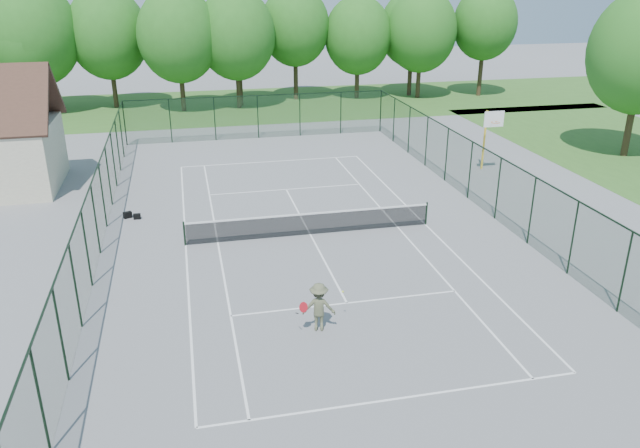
{
  "coord_description": "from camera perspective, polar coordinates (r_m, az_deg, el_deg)",
  "views": [
    {
      "loc": [
        -5.18,
        -25.2,
        10.93
      ],
      "look_at": [
        0.0,
        -2.0,
        1.3
      ],
      "focal_mm": 35.0,
      "sensor_mm": 36.0,
      "label": 1
    }
  ],
  "objects": [
    {
      "name": "fence_enclosure",
      "position": [
        27.38,
        -0.91,
        2.04
      ],
      "size": [
        18.05,
        36.05,
        3.02
      ],
      "color": "#1B3E23",
      "rests_on": "ground"
    },
    {
      "name": "ground",
      "position": [
        27.95,
        -0.89,
        -0.97
      ],
      "size": [
        140.0,
        140.0,
        0.0
      ],
      "primitive_type": "plane",
      "color": "gray",
      "rests_on": "ground"
    },
    {
      "name": "tennis_player",
      "position": [
        20.41,
        -0.1,
        -7.59
      ],
      "size": [
        1.8,
        0.87,
        1.67
      ],
      "color": "#595C40",
      "rests_on": "ground"
    },
    {
      "name": "basketball_goal",
      "position": [
        37.58,
        15.25,
        8.43
      ],
      "size": [
        1.2,
        1.43,
        3.65
      ],
      "color": "yellow",
      "rests_on": "ground"
    },
    {
      "name": "court_lines",
      "position": [
        27.95,
        -0.89,
        -0.96
      ],
      "size": [
        11.05,
        23.85,
        0.01
      ],
      "color": "white",
      "rests_on": "ground"
    },
    {
      "name": "tennis_net",
      "position": [
        27.73,
        -0.9,
        0.13
      ],
      "size": [
        11.08,
        0.08,
        1.1
      ],
      "color": "black",
      "rests_on": "ground"
    },
    {
      "name": "sports_bag_a",
      "position": [
        31.17,
        -17.18,
        0.8
      ],
      "size": [
        0.44,
        0.36,
        0.3
      ],
      "primitive_type": "cube",
      "rotation": [
        0.0,
        0.0,
        0.41
      ],
      "color": "black",
      "rests_on": "ground"
    },
    {
      "name": "grass_far",
      "position": [
        56.51,
        -7.22,
        10.73
      ],
      "size": [
        80.0,
        16.0,
        0.01
      ],
      "primitive_type": "cube",
      "color": "#3E7029",
      "rests_on": "ground"
    },
    {
      "name": "tree_line_far",
      "position": [
        55.66,
        -7.52,
        16.78
      ],
      "size": [
        39.4,
        6.4,
        9.7
      ],
      "color": "#3F2F1D",
      "rests_on": "ground"
    },
    {
      "name": "sports_bag_b",
      "position": [
        30.91,
        -16.39,
        0.67
      ],
      "size": [
        0.33,
        0.21,
        0.26
      ],
      "primitive_type": "cube",
      "rotation": [
        0.0,
        0.0,
        -0.02
      ],
      "color": "black",
      "rests_on": "ground"
    }
  ]
}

